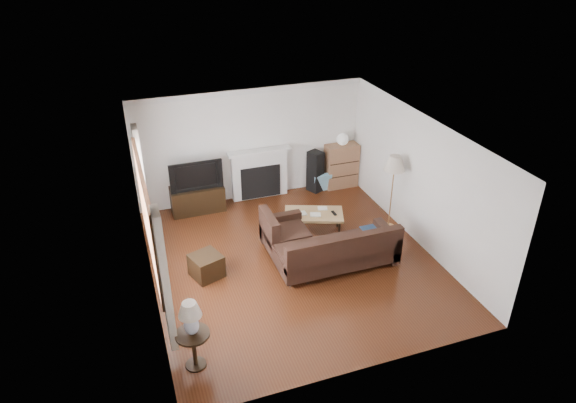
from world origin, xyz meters
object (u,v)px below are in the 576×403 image
object	(u,v)px
coffee_table	(314,223)
side_table	(194,349)
tv_stand	(198,199)
sectional_sofa	(337,248)
floor_lamp	(392,193)
bookshelf	(341,166)

from	to	relation	value
coffee_table	side_table	xyz separation A→B (m)	(-2.87, -2.73, 0.07)
tv_stand	sectional_sofa	world-z (taller)	sectional_sofa
coffee_table	floor_lamp	distance (m)	1.64
tv_stand	floor_lamp	world-z (taller)	floor_lamp
side_table	tv_stand	bearing A→B (deg)	78.88
floor_lamp	side_table	distance (m)	5.00
bookshelf	sectional_sofa	world-z (taller)	bookshelf
side_table	floor_lamp	bearing A→B (deg)	28.52
coffee_table	floor_lamp	xyz separation A→B (m)	(1.50, -0.35, 0.58)
tv_stand	bookshelf	distance (m)	3.39
tv_stand	side_table	distance (m)	4.46
bookshelf	floor_lamp	xyz separation A→B (m)	(0.13, -2.06, 0.28)
tv_stand	coffee_table	xyz separation A→B (m)	(2.01, -1.65, -0.06)
tv_stand	bookshelf	world-z (taller)	bookshelf
sectional_sofa	floor_lamp	world-z (taller)	floor_lamp
sectional_sofa	side_table	size ratio (longest dim) A/B	3.96
floor_lamp	coffee_table	bearing A→B (deg)	166.73
bookshelf	coffee_table	size ratio (longest dim) A/B	0.91
bookshelf	side_table	bearing A→B (deg)	-133.70
coffee_table	bookshelf	bearing A→B (deg)	71.84
bookshelf	coffee_table	distance (m)	2.21
tv_stand	side_table	bearing A→B (deg)	-101.12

